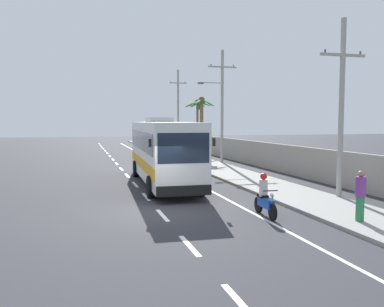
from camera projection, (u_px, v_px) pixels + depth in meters
The scene contains 15 objects.
ground_plane at pixel (159, 211), 15.88m from camera, with size 160.00×160.00×0.00m, color #303035.
sidewalk_kerb at pixel (230, 173), 27.31m from camera, with size 3.20×90.00×0.14m, color gray.
lane_markings at pixel (149, 168), 30.77m from camera, with size 3.60×71.55×0.01m.
boundary_wall at pixel (256, 154), 32.09m from camera, with size 0.24×60.00×1.95m, color #9E998E.
coach_bus_foreground at pixel (163, 149), 22.70m from camera, with size 3.23×11.64×3.77m.
motorcycle_beside_bus at pixel (265, 199), 15.11m from camera, with size 0.56×1.96×1.61m.
motorcycle_trailing at pixel (164, 157), 32.87m from camera, with size 0.56×1.96×1.67m.
pedestrian_near_kerb at pixel (360, 195), 13.73m from camera, with size 0.36×0.36×1.73m.
pedestrian_midwalk at pixel (205, 151), 35.07m from camera, with size 0.36×0.36×1.58m.
pedestrian_far_walk at pixel (197, 153), 31.58m from camera, with size 0.36×0.36×1.79m.
utility_pole_nearest at pixel (341, 106), 18.08m from camera, with size 2.26×0.24×8.09m.
utility_pole_mid at pixel (221, 104), 33.33m from camera, with size 3.30×0.24×9.38m.
utility_pole_far at pixel (178, 109), 48.69m from camera, with size 2.18×0.24×9.70m.
palm_nearest at pixel (198, 113), 42.18m from camera, with size 2.75×2.78×5.84m.
palm_second at pixel (202, 116), 36.77m from camera, with size 2.56×2.59×5.79m.
Camera 1 is at (-2.97, -15.42, 3.55)m, focal length 37.75 mm.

